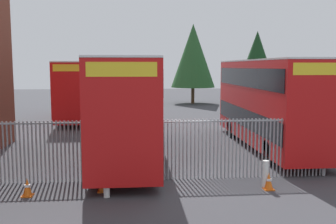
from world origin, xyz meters
The scene contains 12 objects.
ground_plane centered at (0.00, 8.00, 0.00)m, with size 100.00×100.00×0.00m, color #3D3D42.
palisade_fence centered at (-0.83, 0.00, 1.18)m, with size 12.88×0.14×2.35m.
double_decker_bus_near_gate centered at (-1.90, 3.45, 2.42)m, with size 2.54×10.81×4.42m.
double_decker_bus_behind_fence_left centered at (5.15, 5.13, 2.42)m, with size 2.54×10.81×4.42m.
double_decker_bus_behind_fence_right centered at (-5.58, 16.70, 2.42)m, with size 2.54×10.81×4.42m.
bollard_near_left centered at (-2.42, -1.75, 0.47)m, with size 0.20×0.20×0.95m, color silver.
bollard_center_front centered at (2.84, -1.29, 0.47)m, with size 0.20×0.20×0.95m, color silver.
traffic_cone_by_gate centered at (-2.59, -1.19, 0.29)m, with size 0.34×0.34×0.59m.
traffic_cone_mid_forecourt centered at (2.91, -1.45, 0.29)m, with size 0.34×0.34×0.59m.
traffic_cone_near_kerb centered at (-4.93, -1.45, 0.29)m, with size 0.34×0.34×0.59m.
tree_tall_back centered at (4.87, 28.82, 5.25)m, with size 4.82×4.82×8.70m.
tree_short_side centered at (10.51, 23.97, 4.85)m, with size 3.76×3.76×7.55m.
Camera 1 is at (-1.50, -13.65, 4.08)m, focal length 41.42 mm.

